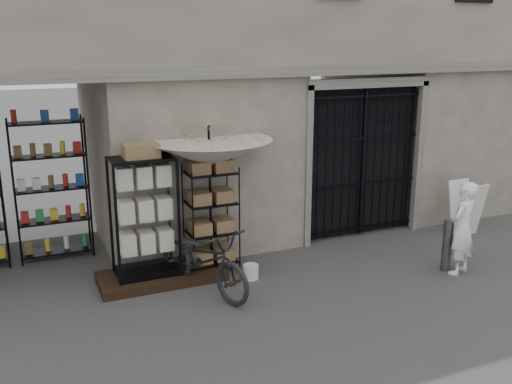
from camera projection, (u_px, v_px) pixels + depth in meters
name	position (u px, v px, depth m)	size (l,w,h in m)	color
ground	(340.00, 293.00, 8.79)	(80.00, 80.00, 0.00)	black
main_building	(241.00, 1.00, 11.15)	(14.00, 4.00, 9.00)	gray
shop_recess	(10.00, 186.00, 9.14)	(3.00, 1.70, 3.00)	black
shop_shelving	(8.00, 194.00, 9.63)	(2.70, 0.50, 2.50)	black
iron_gate	(358.00, 160.00, 11.08)	(2.50, 0.21, 3.00)	black
step_platform	(162.00, 276.00, 9.22)	(2.00, 0.90, 0.15)	black
display_cabinet	(145.00, 223.00, 8.90)	(1.10, 0.91, 2.06)	black
wire_rack	(211.00, 220.00, 9.43)	(0.80, 0.59, 1.80)	black
market_umbrella	(209.00, 146.00, 9.19)	(2.06, 2.09, 2.94)	black
white_bucket	(251.00, 272.00, 9.28)	(0.25, 0.25, 0.24)	silver
bicycle	(204.00, 291.00, 8.85)	(0.70, 1.06, 2.02)	black
steel_bollard	(447.00, 245.00, 9.54)	(0.16, 0.16, 0.88)	#515259
shopkeeper	(458.00, 273.00, 9.54)	(0.57, 1.57, 0.38)	white
easel_sign	(466.00, 208.00, 11.22)	(0.51, 0.59, 1.06)	silver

